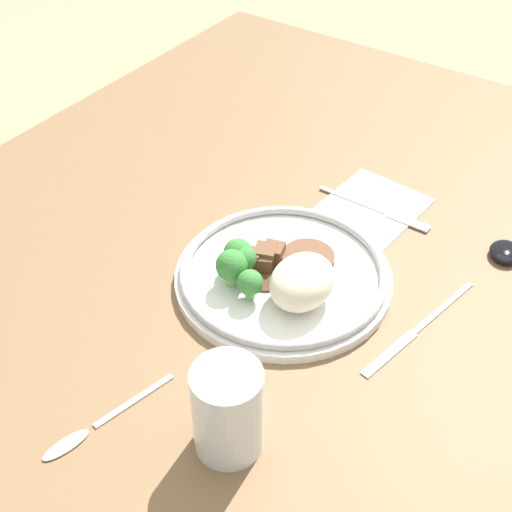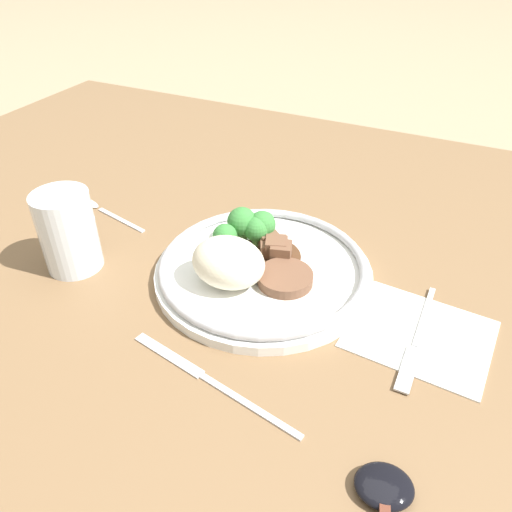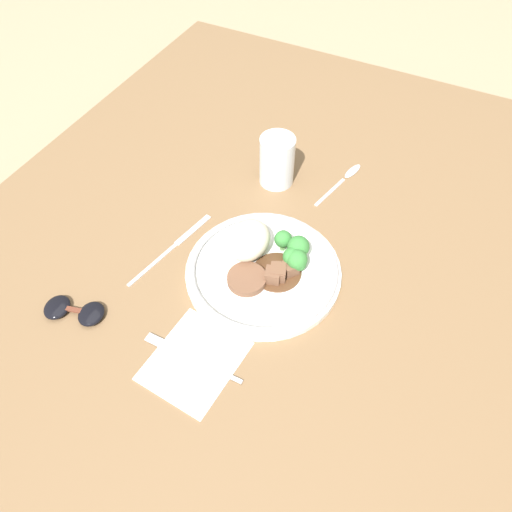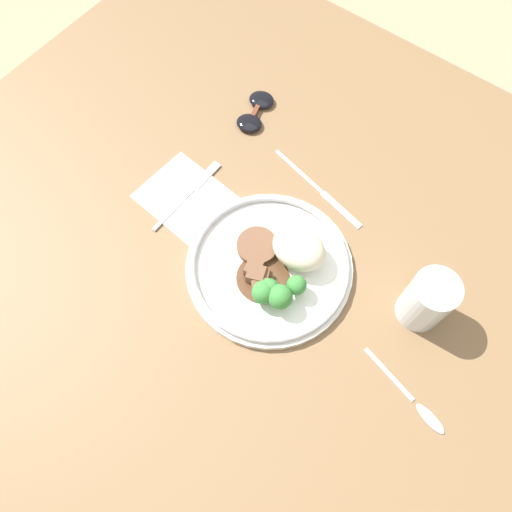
{
  "view_description": "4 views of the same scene",
  "coord_description": "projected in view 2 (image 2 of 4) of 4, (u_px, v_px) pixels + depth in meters",
  "views": [
    {
      "loc": [
        0.55,
        0.34,
        0.69
      ],
      "look_at": [
        -0.02,
        -0.05,
        0.08
      ],
      "focal_mm": 50.0,
      "sensor_mm": 36.0,
      "label": 1
    },
    {
      "loc": [
        -0.26,
        0.46,
        0.45
      ],
      "look_at": [
        -0.04,
        -0.01,
        0.07
      ],
      "focal_mm": 35.0,
      "sensor_mm": 36.0,
      "label": 2
    },
    {
      "loc": [
        -0.55,
        -0.26,
        0.78
      ],
      "look_at": [
        -0.04,
        -0.01,
        0.08
      ],
      "focal_mm": 35.0,
      "sensor_mm": 36.0,
      "label": 3
    },
    {
      "loc": [
        0.14,
        -0.31,
        0.84
      ],
      "look_at": [
        -0.07,
        -0.02,
        0.06
      ],
      "focal_mm": 35.0,
      "sensor_mm": 36.0,
      "label": 4
    }
  ],
  "objects": [
    {
      "name": "juice_glass",
      "position": [
        69.0,
        236.0,
        0.66
      ],
      "size": [
        0.07,
        0.07,
        0.11
      ],
      "color": "yellow",
      "rests_on": "dining_table"
    },
    {
      "name": "dining_table",
      "position": [
        228.0,
        286.0,
        0.68
      ],
      "size": [
        1.51,
        1.2,
        0.04
      ],
      "color": "brown",
      "rests_on": "ground"
    },
    {
      "name": "knife",
      "position": [
        206.0,
        378.0,
        0.53
      ],
      "size": [
        0.22,
        0.05,
        0.0
      ],
      "rotation": [
        0.0,
        0.0,
        -0.2
      ],
      "color": "silver",
      "rests_on": "dining_table"
    },
    {
      "name": "ground_plane",
      "position": [
        228.0,
        296.0,
        0.69
      ],
      "size": [
        8.0,
        8.0,
        0.0
      ],
      "primitive_type": "plane",
      "color": "#998466"
    },
    {
      "name": "fork",
      "position": [
        415.0,
        345.0,
        0.57
      ],
      "size": [
        0.02,
        0.18,
        0.0
      ],
      "rotation": [
        0.0,
        0.0,
        1.56
      ],
      "color": "silver",
      "rests_on": "napkin"
    },
    {
      "name": "plate",
      "position": [
        258.0,
        264.0,
        0.66
      ],
      "size": [
        0.29,
        0.29,
        0.08
      ],
      "color": "white",
      "rests_on": "dining_table"
    },
    {
      "name": "napkin",
      "position": [
        419.0,
        336.0,
        0.58
      ],
      "size": [
        0.17,
        0.15,
        0.0
      ],
      "color": "white",
      "rests_on": "dining_table"
    },
    {
      "name": "spoon",
      "position": [
        95.0,
        206.0,
        0.82
      ],
      "size": [
        0.17,
        0.05,
        0.01
      ],
      "rotation": [
        0.0,
        0.0,
        -0.23
      ],
      "color": "silver",
      "rests_on": "dining_table"
    }
  ]
}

